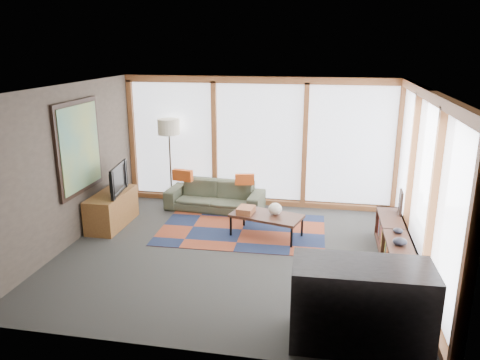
% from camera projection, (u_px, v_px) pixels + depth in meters
% --- Properties ---
extents(ground, '(5.50, 5.50, 0.00)m').
position_uv_depth(ground, '(235.00, 253.00, 7.44)').
color(ground, '#2B2B29').
rests_on(ground, ground).
extents(room_envelope, '(5.52, 5.02, 2.62)m').
position_uv_depth(room_envelope, '(272.00, 152.00, 7.45)').
color(room_envelope, '#3D342E').
rests_on(room_envelope, ground).
extents(rug, '(2.96, 1.95, 0.01)m').
position_uv_depth(rug, '(242.00, 230.00, 8.36)').
color(rug, brown).
rests_on(rug, ground).
extents(sofa, '(1.98, 0.89, 0.56)m').
position_uv_depth(sofa, '(215.00, 196.00, 9.34)').
color(sofa, '#373C2B').
rests_on(sofa, ground).
extents(pillow_left, '(0.42, 0.19, 0.23)m').
position_uv_depth(pillow_left, '(183.00, 175.00, 9.35)').
color(pillow_left, '#B24516').
rests_on(pillow_left, sofa).
extents(pillow_right, '(0.39, 0.19, 0.21)m').
position_uv_depth(pillow_right, '(245.00, 179.00, 9.10)').
color(pillow_right, '#B24516').
rests_on(pillow_right, sofa).
extents(floor_lamp, '(0.44, 0.44, 1.77)m').
position_uv_depth(floor_lamp, '(170.00, 162.00, 9.52)').
color(floor_lamp, '#2F2319').
rests_on(floor_lamp, ground).
extents(coffee_table, '(1.31, 0.90, 0.40)m').
position_uv_depth(coffee_table, '(266.00, 226.00, 8.04)').
color(coffee_table, black).
rests_on(coffee_table, ground).
extents(book_stack, '(0.30, 0.36, 0.11)m').
position_uv_depth(book_stack, '(246.00, 210.00, 8.04)').
color(book_stack, '#96522E').
rests_on(book_stack, coffee_table).
extents(vase, '(0.28, 0.28, 0.20)m').
position_uv_depth(vase, '(275.00, 209.00, 7.97)').
color(vase, beige).
rests_on(vase, coffee_table).
extents(bookshelf, '(0.38, 2.07, 0.52)m').
position_uv_depth(bookshelf, '(394.00, 245.00, 7.12)').
color(bookshelf, black).
rests_on(bookshelf, ground).
extents(bowl_a, '(0.24, 0.24, 0.10)m').
position_uv_depth(bowl_a, '(400.00, 242.00, 6.48)').
color(bowl_a, black).
rests_on(bowl_a, bookshelf).
extents(bowl_b, '(0.16, 0.16, 0.07)m').
position_uv_depth(bowl_b, '(398.00, 231.00, 6.89)').
color(bowl_b, black).
rests_on(bowl_b, bookshelf).
extents(shelf_picture, '(0.05, 0.30, 0.39)m').
position_uv_depth(shelf_picture, '(401.00, 202.00, 7.64)').
color(shelf_picture, black).
rests_on(shelf_picture, bookshelf).
extents(tv_console, '(0.51, 1.22, 0.61)m').
position_uv_depth(tv_console, '(112.00, 209.00, 8.51)').
color(tv_console, brown).
rests_on(tv_console, ground).
extents(television, '(0.25, 0.93, 0.53)m').
position_uv_depth(television, '(114.00, 179.00, 8.35)').
color(television, black).
rests_on(television, tv_console).
extents(bar_counter, '(1.52, 0.75, 0.95)m').
position_uv_depth(bar_counter, '(361.00, 305.00, 5.08)').
color(bar_counter, black).
rests_on(bar_counter, ground).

